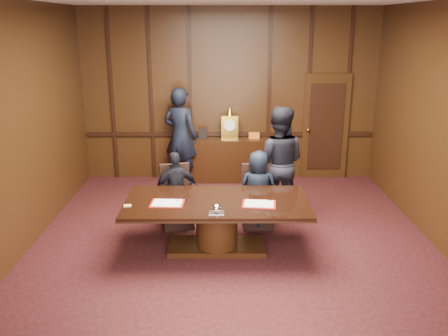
# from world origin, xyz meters

# --- Properties ---
(room) EXTENTS (7.00, 7.04, 3.50)m
(room) POSITION_xyz_m (0.07, 0.14, 1.72)
(room) COLOR black
(room) RESTS_ON ground
(sideboard) EXTENTS (1.60, 0.45, 1.54)m
(sideboard) POSITION_xyz_m (0.00, 3.26, 0.49)
(sideboard) COLOR black
(sideboard) RESTS_ON ground
(conference_table) EXTENTS (2.62, 1.32, 0.76)m
(conference_table) POSITION_xyz_m (-0.24, 0.09, 0.51)
(conference_table) COLOR black
(conference_table) RESTS_ON ground
(folder_left) EXTENTS (0.47, 0.35, 0.02)m
(folder_left) POSITION_xyz_m (-0.93, -0.03, 0.77)
(folder_left) COLOR #A8130F
(folder_left) RESTS_ON conference_table
(folder_right) EXTENTS (0.49, 0.38, 0.02)m
(folder_right) POSITION_xyz_m (0.35, -0.06, 0.77)
(folder_right) COLOR #A8130F
(folder_right) RESTS_ON conference_table
(inkstand) EXTENTS (0.20, 0.14, 0.12)m
(inkstand) POSITION_xyz_m (-0.24, -0.36, 0.81)
(inkstand) COLOR white
(inkstand) RESTS_ON conference_table
(notepad) EXTENTS (0.10, 0.08, 0.01)m
(notepad) POSITION_xyz_m (-1.46, -0.11, 0.77)
(notepad) COLOR #ECC673
(notepad) RESTS_ON conference_table
(chair_left) EXTENTS (0.57, 0.57, 0.99)m
(chair_left) POSITION_xyz_m (-0.89, 0.97, 0.29)
(chair_left) COLOR black
(chair_left) RESTS_ON ground
(chair_right) EXTENTS (0.50, 0.50, 0.99)m
(chair_right) POSITION_xyz_m (0.41, 0.97, 0.29)
(chair_right) COLOR black
(chair_right) RESTS_ON ground
(signatory_left) EXTENTS (0.80, 0.54, 1.26)m
(signatory_left) POSITION_xyz_m (-0.89, 0.89, 0.63)
(signatory_left) COLOR black
(signatory_left) RESTS_ON ground
(signatory_right) EXTENTS (0.64, 0.44, 1.27)m
(signatory_right) POSITION_xyz_m (0.41, 0.89, 0.64)
(signatory_right) COLOR black
(signatory_right) RESTS_ON ground
(witness_left) EXTENTS (0.85, 0.72, 1.98)m
(witness_left) POSITION_xyz_m (-0.99, 3.10, 0.99)
(witness_left) COLOR black
(witness_left) RESTS_ON ground
(witness_right) EXTENTS (1.05, 0.89, 1.90)m
(witness_right) POSITION_xyz_m (0.77, 1.34, 0.95)
(witness_right) COLOR black
(witness_right) RESTS_ON ground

